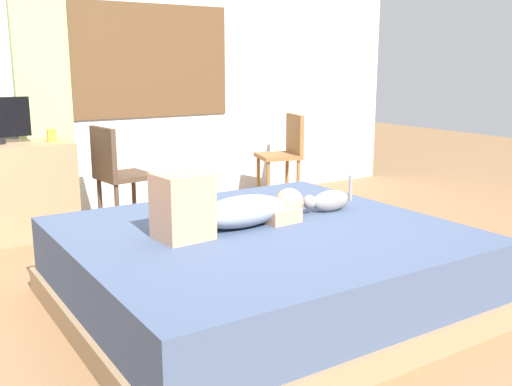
# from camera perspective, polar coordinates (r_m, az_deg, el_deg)

# --- Properties ---
(ground_plane) EXTENTS (16.00, 16.00, 0.00)m
(ground_plane) POSITION_cam_1_polar(r_m,az_deg,el_deg) (3.42, 1.50, -10.43)
(ground_plane) COLOR olive
(back_wall_with_window) EXTENTS (6.40, 0.14, 2.90)m
(back_wall_with_window) POSITION_cam_1_polar(r_m,az_deg,el_deg) (5.44, -14.08, 13.35)
(back_wall_with_window) COLOR silver
(back_wall_with_window) RESTS_ON ground
(bed) EXTENTS (2.06, 1.92, 0.45)m
(bed) POSITION_cam_1_polar(r_m,az_deg,el_deg) (3.26, 0.44, -7.38)
(bed) COLOR #997A56
(bed) RESTS_ON ground
(person_lying) EXTENTS (0.94, 0.32, 0.34)m
(person_lying) POSITION_cam_1_polar(r_m,az_deg,el_deg) (3.15, -2.75, -1.55)
(person_lying) COLOR #8C939E
(person_lying) RESTS_ON bed
(cat) EXTENTS (0.36, 0.13, 0.21)m
(cat) POSITION_cam_1_polar(r_m,az_deg,el_deg) (3.56, 7.05, -0.75)
(cat) COLOR gray
(cat) RESTS_ON bed
(desk) EXTENTS (0.90, 0.56, 0.74)m
(desk) POSITION_cam_1_polar(r_m,az_deg,el_deg) (4.90, -22.79, 0.19)
(desk) COLOR #997A56
(desk) RESTS_ON ground
(cup) EXTENTS (0.07, 0.07, 0.10)m
(cup) POSITION_cam_1_polar(r_m,az_deg,el_deg) (4.82, -19.36, 5.34)
(cup) COLOR gold
(cup) RESTS_ON desk
(chair_by_desk) EXTENTS (0.42, 0.42, 0.86)m
(chair_by_desk) POSITION_cam_1_polar(r_m,az_deg,el_deg) (4.71, -13.50, 2.08)
(chair_by_desk) COLOR #4C3828
(chair_by_desk) RESTS_ON ground
(chair_spare) EXTENTS (0.47, 0.47, 0.86)m
(chair_spare) POSITION_cam_1_polar(r_m,az_deg,el_deg) (5.67, 2.85, 4.13)
(chair_spare) COLOR brown
(chair_spare) RESTS_ON ground
(curtain_left) EXTENTS (0.44, 0.06, 2.59)m
(curtain_left) POSITION_cam_1_polar(r_m,az_deg,el_deg) (5.15, -20.20, 11.35)
(curtain_left) COLOR #ADCC75
(curtain_left) RESTS_ON ground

